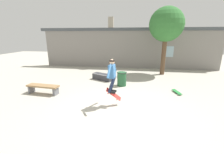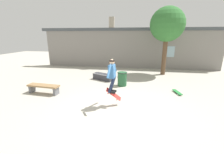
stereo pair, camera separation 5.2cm
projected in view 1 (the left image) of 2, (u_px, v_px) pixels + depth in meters
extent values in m
plane|color=#B2AD9E|center=(118.00, 108.00, 6.09)|extent=(40.00, 40.00, 0.00)
cube|color=gray|center=(128.00, 50.00, 13.42)|extent=(15.43, 0.40, 3.26)
cube|color=#474C51|center=(129.00, 29.00, 12.95)|extent=(16.21, 0.52, 0.26)
cube|color=gray|center=(111.00, 22.00, 13.01)|extent=(0.44, 0.44, 0.90)
cube|color=#99B7C6|center=(169.00, 52.00, 12.74)|extent=(0.70, 0.02, 0.90)
cylinder|color=brown|center=(163.00, 56.00, 11.09)|extent=(0.33, 0.33, 2.72)
sphere|color=#337033|center=(166.00, 24.00, 10.48)|extent=(2.40, 2.40, 2.40)
cube|color=#99754C|center=(43.00, 86.00, 7.53)|extent=(1.68, 0.57, 0.08)
cube|color=slate|center=(32.00, 89.00, 7.75)|extent=(0.15, 0.37, 0.38)
cube|color=slate|center=(56.00, 91.00, 7.44)|extent=(0.15, 0.37, 0.38)
cube|color=#38383D|center=(103.00, 77.00, 9.97)|extent=(1.46, 1.03, 0.41)
cube|color=#B7B7BC|center=(100.00, 75.00, 9.73)|extent=(1.27, 0.62, 0.02)
cylinder|color=#235633|center=(122.00, 79.00, 8.77)|extent=(0.53, 0.53, 0.82)
torus|color=black|center=(122.00, 73.00, 8.67)|extent=(0.57, 0.57, 0.04)
cube|color=teal|center=(112.00, 71.00, 5.95)|extent=(0.30, 0.37, 0.54)
sphere|color=tan|center=(112.00, 62.00, 5.85)|extent=(0.24, 0.24, 0.21)
ellipsoid|color=black|center=(112.00, 61.00, 5.84)|extent=(0.25, 0.25, 0.12)
cylinder|color=#1E2847|center=(113.00, 84.00, 6.17)|extent=(0.30, 0.21, 0.68)
cube|color=black|center=(113.00, 91.00, 6.25)|extent=(0.27, 0.13, 0.07)
cylinder|color=#1E2847|center=(111.00, 85.00, 6.02)|extent=(0.31, 0.16, 0.68)
cube|color=black|center=(112.00, 92.00, 6.09)|extent=(0.27, 0.13, 0.07)
cylinder|color=teal|center=(115.00, 67.00, 6.28)|extent=(0.14, 0.45, 0.47)
cylinder|color=teal|center=(109.00, 71.00, 5.56)|extent=(0.14, 0.45, 0.47)
cube|color=red|center=(114.00, 94.00, 6.24)|extent=(0.59, 0.39, 0.61)
cylinder|color=#DB3D33|center=(118.00, 96.00, 6.42)|extent=(0.08, 0.05, 0.07)
cylinder|color=#DB3D33|center=(117.00, 100.00, 6.28)|extent=(0.08, 0.05, 0.07)
cylinder|color=#DB3D33|center=(109.00, 90.00, 6.25)|extent=(0.08, 0.05, 0.07)
cylinder|color=#DB3D33|center=(108.00, 94.00, 6.11)|extent=(0.08, 0.05, 0.07)
cube|color=#237F38|center=(177.00, 92.00, 7.71)|extent=(0.37, 0.79, 0.02)
cylinder|color=silver|center=(181.00, 94.00, 7.50)|extent=(0.03, 0.06, 0.05)
cylinder|color=silver|center=(177.00, 94.00, 7.48)|extent=(0.03, 0.06, 0.05)
cylinder|color=silver|center=(176.00, 91.00, 7.96)|extent=(0.03, 0.06, 0.05)
cylinder|color=silver|center=(173.00, 91.00, 7.94)|extent=(0.03, 0.06, 0.05)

